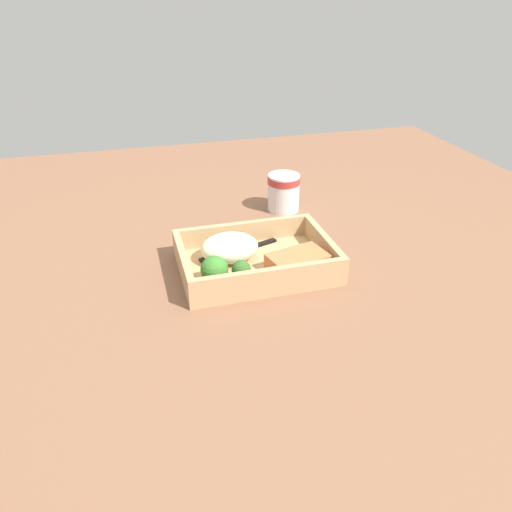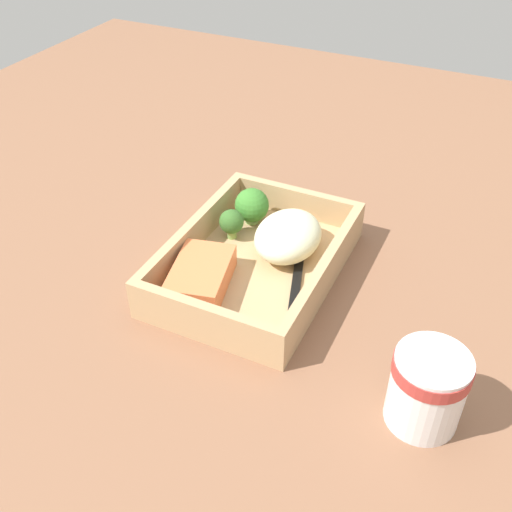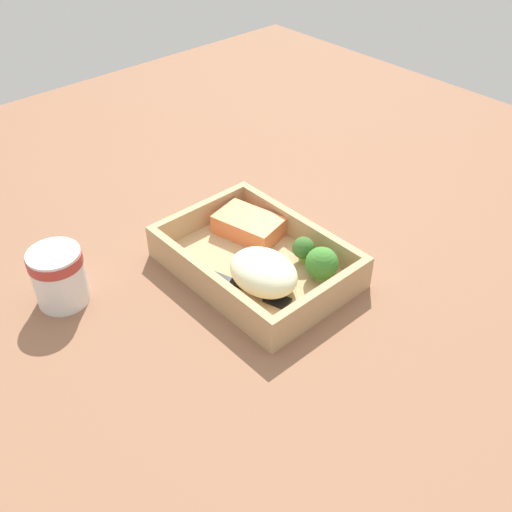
# 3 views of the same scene
# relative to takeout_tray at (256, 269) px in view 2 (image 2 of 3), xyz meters

# --- Properties ---
(ground_plane) EXTENTS (1.60, 1.60, 0.02)m
(ground_plane) POSITION_rel_takeout_tray_xyz_m (0.00, 0.00, -0.02)
(ground_plane) COLOR brown
(takeout_tray) EXTENTS (0.27, 0.19, 0.01)m
(takeout_tray) POSITION_rel_takeout_tray_xyz_m (0.00, 0.00, 0.00)
(takeout_tray) COLOR tan
(takeout_tray) RESTS_ON ground_plane
(tray_rim) EXTENTS (0.27, 0.19, 0.04)m
(tray_rim) POSITION_rel_takeout_tray_xyz_m (0.00, 0.00, 0.03)
(tray_rim) COLOR tan
(tray_rim) RESTS_ON takeout_tray
(salmon_fillet) EXTENTS (0.11, 0.08, 0.03)m
(salmon_fillet) POSITION_rel_takeout_tray_xyz_m (-0.06, 0.04, 0.02)
(salmon_fillet) COLOR #EB7845
(salmon_fillet) RESTS_ON takeout_tray
(mashed_potatoes) EXTENTS (0.10, 0.08, 0.05)m
(mashed_potatoes) POSITION_rel_takeout_tray_xyz_m (0.04, -0.02, 0.03)
(mashed_potatoes) COLOR beige
(mashed_potatoes) RESTS_ON takeout_tray
(broccoli_floret_1) EXTENTS (0.05, 0.05, 0.05)m
(broccoli_floret_1) POSITION_rel_takeout_tray_xyz_m (0.08, 0.05, 0.03)
(broccoli_floret_1) COLOR #7DAD61
(broccoli_floret_1) RESTS_ON takeout_tray
(broccoli_floret_2) EXTENTS (0.03, 0.03, 0.04)m
(broccoli_floret_2) POSITION_rel_takeout_tray_xyz_m (0.04, 0.05, 0.03)
(broccoli_floret_2) COLOR #7EA551
(broccoli_floret_2) RESTS_ON takeout_tray
(fork) EXTENTS (0.16, 0.06, 0.00)m
(fork) POSITION_rel_takeout_tray_xyz_m (0.03, -0.05, 0.01)
(fork) COLOR black
(fork) RESTS_ON takeout_tray
(paper_cup) EXTENTS (0.07, 0.07, 0.08)m
(paper_cup) POSITION_rel_takeout_tray_xyz_m (-0.13, -0.24, 0.04)
(paper_cup) COLOR white
(paper_cup) RESTS_ON ground_plane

